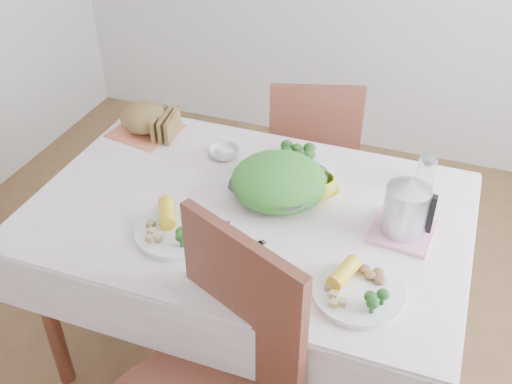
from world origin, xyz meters
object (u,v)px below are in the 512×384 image
(dining_table, at_px, (249,286))
(electric_kettle, at_px, (407,204))
(chair_far, at_px, (311,155))
(dinner_plate_right, at_px, (358,293))
(dinner_plate_left, at_px, (178,231))
(yellow_mug, at_px, (320,187))
(salad_bowl, at_px, (279,187))

(dining_table, distance_m, electric_kettle, 0.73)
(chair_far, bearing_deg, electric_kettle, 105.93)
(electric_kettle, bearing_deg, dining_table, -179.51)
(dinner_plate_right, bearing_deg, dinner_plate_left, 173.48)
(dining_table, relative_size, dinner_plate_left, 4.93)
(yellow_mug, bearing_deg, dining_table, -145.73)
(yellow_mug, xyz_separation_m, electric_kettle, (0.31, -0.10, 0.08))
(dinner_plate_right, relative_size, yellow_mug, 2.50)
(yellow_mug, bearing_deg, dinner_plate_left, -136.74)
(dinner_plate_right, height_order, electric_kettle, electric_kettle)
(electric_kettle, bearing_deg, dinner_plate_right, -107.10)
(chair_far, bearing_deg, yellow_mug, 89.80)
(salad_bowl, xyz_separation_m, yellow_mug, (0.14, 0.05, 0.00))
(salad_bowl, distance_m, yellow_mug, 0.15)
(dinner_plate_left, bearing_deg, dinner_plate_right, -6.52)
(dining_table, bearing_deg, yellow_mug, 34.27)
(dinner_plate_right, relative_size, electric_kettle, 1.35)
(dinner_plate_right, height_order, yellow_mug, yellow_mug)
(yellow_mug, bearing_deg, salad_bowl, -161.60)
(chair_far, relative_size, dinner_plate_left, 3.27)
(dinner_plate_left, relative_size, electric_kettle, 1.40)
(dinner_plate_left, height_order, yellow_mug, yellow_mug)
(yellow_mug, bearing_deg, dinner_plate_right, -61.33)
(dining_table, xyz_separation_m, chair_far, (0.00, 0.85, 0.09))
(salad_bowl, xyz_separation_m, dinner_plate_left, (-0.24, -0.31, -0.03))
(chair_far, height_order, dinner_plate_left, chair_far)
(dinner_plate_left, bearing_deg, electric_kettle, 20.46)
(chair_far, distance_m, salad_bowl, 0.83)
(dining_table, bearing_deg, chair_far, 89.95)
(yellow_mug, bearing_deg, electric_kettle, -18.15)
(chair_far, relative_size, dinner_plate_right, 3.41)
(chair_far, height_order, dinner_plate_right, chair_far)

